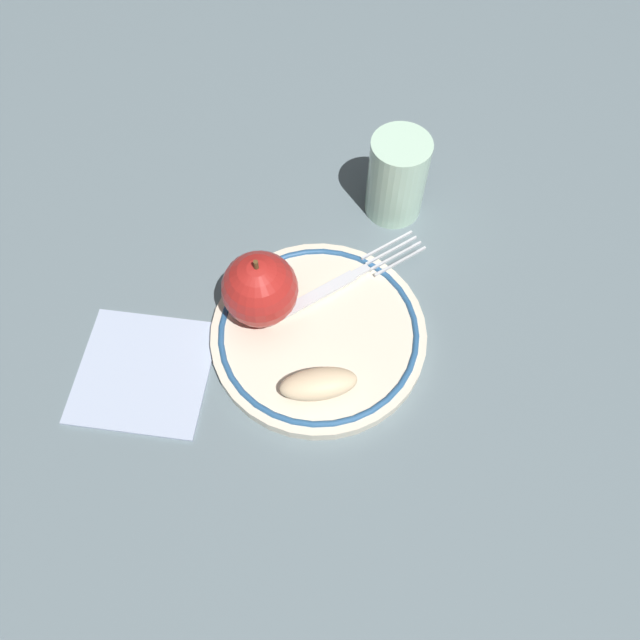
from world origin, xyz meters
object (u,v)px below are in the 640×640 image
Objects in this scene: apple_red_whole at (261,289)px; apple_slice_front at (320,384)px; drinking_glass at (398,177)px; napkin_folded at (145,371)px; plate at (320,334)px; fork at (343,281)px.

apple_red_whole is 0.10m from apple_slice_front.
apple_red_whole is 0.84× the size of drinking_glass.
apple_red_whole is 0.65× the size of napkin_folded.
plate is at bearing 105.54° from napkin_folded.
apple_slice_front is 0.24m from drinking_glass.
drinking_glass is at bearing 29.33° from fork.
drinking_glass is 0.78× the size of napkin_folded.
napkin_folded is (0.10, -0.19, -0.02)m from fork.
fork is at bearing 114.63° from apple_red_whole.
apple_slice_front reaches higher than plate.
drinking_glass is at bearing 156.54° from plate.
apple_red_whole reaches higher than drinking_glass.
fork is at bearing -109.98° from apple_slice_front.
apple_slice_front is 0.73× the size of drinking_glass.
napkin_folded is at bearing -74.46° from plate.
napkin_folded is (0.22, -0.24, -0.05)m from drinking_glass.
drinking_glass is (-0.11, 0.05, 0.03)m from fork.
napkin_folded is at bearing -58.53° from apple_red_whole.
fork is at bearing 160.20° from plate.
napkin_folded is (-0.02, -0.17, -0.03)m from apple_slice_front.
apple_red_whole is at bearing -110.53° from plate.
apple_red_whole reaches higher than apple_slice_front.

